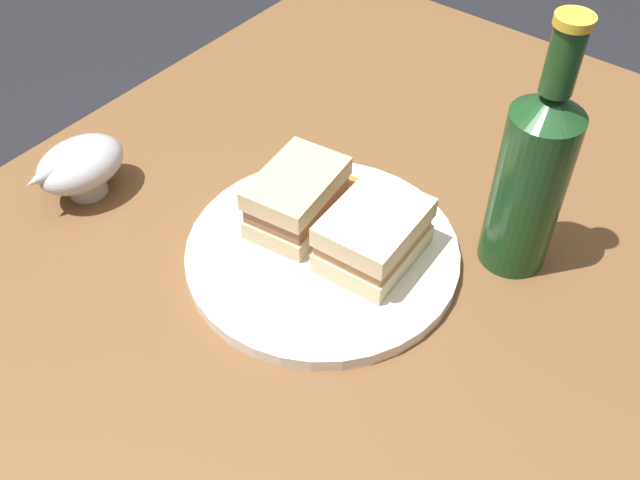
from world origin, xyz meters
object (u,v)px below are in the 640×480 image
(plate, at_px, (323,253))
(gravy_boat, at_px, (79,165))
(sandwich_half_left, at_px, (374,235))
(cider_bottle, at_px, (532,175))
(sandwich_half_right, at_px, (297,198))

(plate, distance_m, gravy_boat, 0.29)
(sandwich_half_left, xyz_separation_m, cider_bottle, (-0.10, 0.10, 0.06))
(sandwich_half_left, xyz_separation_m, sandwich_half_right, (0.01, -0.09, 0.00))
(sandwich_half_left, bearing_deg, gravy_boat, -71.48)
(sandwich_half_right, relative_size, cider_bottle, 0.42)
(sandwich_half_left, distance_m, cider_bottle, 0.16)
(plate, xyz_separation_m, sandwich_half_left, (-0.02, 0.04, 0.04))
(sandwich_half_left, height_order, sandwich_half_right, sandwich_half_right)
(plate, height_order, cider_bottle, cider_bottle)
(cider_bottle, bearing_deg, gravy_boat, -63.96)
(plate, bearing_deg, gravy_boat, -72.97)
(plate, height_order, sandwich_half_left, sandwich_half_left)
(gravy_boat, height_order, cider_bottle, cider_bottle)
(gravy_boat, xyz_separation_m, cider_bottle, (-0.21, 0.42, 0.07))
(plate, relative_size, cider_bottle, 1.03)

